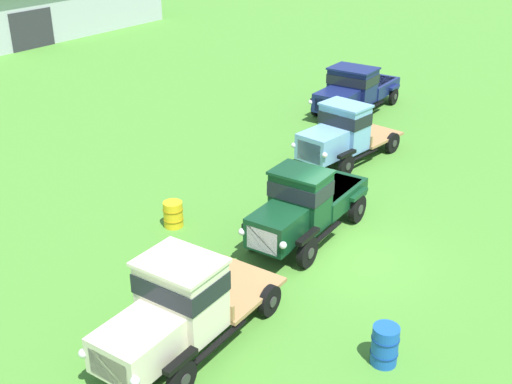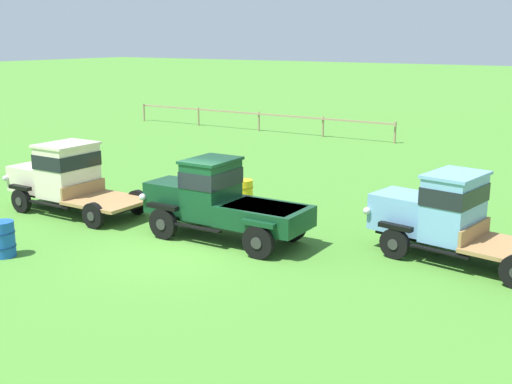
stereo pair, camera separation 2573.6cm
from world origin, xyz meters
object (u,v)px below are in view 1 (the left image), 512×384
(vintage_truck_far_side, at_px, (341,134))
(vintage_truck_back_of_row, at_px, (355,89))
(oil_drum_beside_row, at_px, (173,214))
(vintage_truck_second_in_line, at_px, (176,307))
(oil_drum_near_fence, at_px, (385,345))
(farm_shed, at_px, (23,5))
(vintage_truck_midrow_center, at_px, (305,204))

(vintage_truck_far_side, bearing_deg, vintage_truck_back_of_row, 21.81)
(vintage_truck_far_side, xyz_separation_m, oil_drum_beside_row, (-7.40, 1.80, -0.75))
(vintage_truck_second_in_line, relative_size, oil_drum_beside_row, 6.42)
(vintage_truck_back_of_row, height_order, oil_drum_near_fence, vintage_truck_back_of_row)
(oil_drum_beside_row, relative_size, oil_drum_near_fence, 0.86)
(farm_shed, height_order, vintage_truck_midrow_center, farm_shed)
(vintage_truck_far_side, height_order, oil_drum_near_fence, vintage_truck_far_side)
(vintage_truck_second_in_line, xyz_separation_m, vintage_truck_back_of_row, (17.64, 4.52, -0.08))
(vintage_truck_second_in_line, distance_m, vintage_truck_far_side, 11.98)
(farm_shed, relative_size, vintage_truck_midrow_center, 3.88)
(vintage_truck_midrow_center, relative_size, oil_drum_beside_row, 6.21)
(vintage_truck_midrow_center, height_order, oil_drum_near_fence, vintage_truck_midrow_center)
(vintage_truck_second_in_line, height_order, vintage_truck_far_side, vintage_truck_far_side)
(farm_shed, xyz_separation_m, oil_drum_near_fence, (-18.22, -35.86, -1.48))
(farm_shed, distance_m, vintage_truck_midrow_center, 34.72)
(vintage_truck_midrow_center, bearing_deg, vintage_truck_far_side, 17.93)
(vintage_truck_back_of_row, xyz_separation_m, oil_drum_beside_row, (-13.27, -0.54, -0.67))
(vintage_truck_midrow_center, xyz_separation_m, oil_drum_beside_row, (-1.65, 3.66, -0.70))
(vintage_truck_midrow_center, distance_m, oil_drum_near_fence, 5.77)
(vintage_truck_second_in_line, distance_m, oil_drum_beside_row, 5.96)
(farm_shed, bearing_deg, vintage_truck_back_of_row, -95.83)
(oil_drum_near_fence, bearing_deg, farm_shed, 63.06)
(vintage_truck_second_in_line, height_order, oil_drum_near_fence, vintage_truck_second_in_line)
(oil_drum_beside_row, bearing_deg, vintage_truck_midrow_center, -65.75)
(vintage_truck_second_in_line, bearing_deg, oil_drum_near_fence, -60.83)
(farm_shed, distance_m, oil_drum_beside_row, 32.24)
(vintage_truck_second_in_line, bearing_deg, vintage_truck_midrow_center, 2.95)
(farm_shed, height_order, oil_drum_beside_row, farm_shed)
(vintage_truck_midrow_center, height_order, vintage_truck_back_of_row, vintage_truck_midrow_center)
(farm_shed, xyz_separation_m, vintage_truck_far_side, (-8.66, -29.72, -0.80))
(vintage_truck_second_in_line, distance_m, vintage_truck_back_of_row, 18.21)
(oil_drum_near_fence, bearing_deg, vintage_truck_midrow_center, 48.31)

